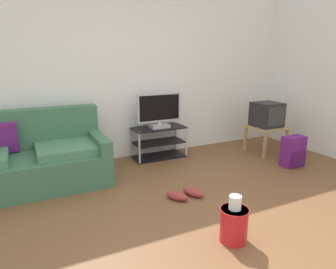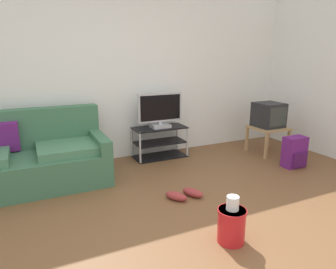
# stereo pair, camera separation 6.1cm
# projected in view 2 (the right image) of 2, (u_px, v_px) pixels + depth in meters

# --- Properties ---
(ground_plane) EXTENTS (9.00, 9.80, 0.02)m
(ground_plane) POSITION_uv_depth(u_px,v_px,m) (197.00, 239.00, 2.64)
(ground_plane) COLOR brown
(wall_back) EXTENTS (9.00, 0.10, 2.70)m
(wall_back) POSITION_uv_depth(u_px,v_px,m) (114.00, 69.00, 4.44)
(wall_back) COLOR white
(wall_back) RESTS_ON ground_plane
(couch) EXTENTS (1.93, 0.91, 0.90)m
(couch) POSITION_uv_depth(u_px,v_px,m) (24.00, 160.00, 3.65)
(couch) COLOR #3D6B4C
(couch) RESTS_ON ground_plane
(tv_stand) EXTENTS (0.81, 0.40, 0.48)m
(tv_stand) POSITION_uv_depth(u_px,v_px,m) (160.00, 142.00, 4.71)
(tv_stand) COLOR black
(tv_stand) RESTS_ON ground_plane
(flat_tv) EXTENTS (0.70, 0.22, 0.53)m
(flat_tv) POSITION_uv_depth(u_px,v_px,m) (160.00, 111.00, 4.57)
(flat_tv) COLOR #B2B2B7
(flat_tv) RESTS_ON tv_stand
(side_table) EXTENTS (0.52, 0.52, 0.44)m
(side_table) POSITION_uv_depth(u_px,v_px,m) (268.00, 131.00, 4.87)
(side_table) COLOR tan
(side_table) RESTS_ON ground_plane
(crt_tv) EXTENTS (0.41, 0.41, 0.38)m
(crt_tv) POSITION_uv_depth(u_px,v_px,m) (269.00, 115.00, 4.82)
(crt_tv) COLOR #232326
(crt_tv) RESTS_ON side_table
(backpack) EXTENTS (0.32, 0.26, 0.44)m
(backpack) POSITION_uv_depth(u_px,v_px,m) (294.00, 152.00, 4.30)
(backpack) COLOR #661E70
(backpack) RESTS_ON ground_plane
(cleaning_bucket) EXTENTS (0.25, 0.25, 0.42)m
(cleaning_bucket) POSITION_uv_depth(u_px,v_px,m) (232.00, 223.00, 2.55)
(cleaning_bucket) COLOR red
(cleaning_bucket) RESTS_ON ground_plane
(sneakers_pair) EXTENTS (0.44, 0.29, 0.09)m
(sneakers_pair) POSITION_uv_depth(u_px,v_px,m) (185.00, 194.00, 3.38)
(sneakers_pair) COLOR #993333
(sneakers_pair) RESTS_ON ground_plane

